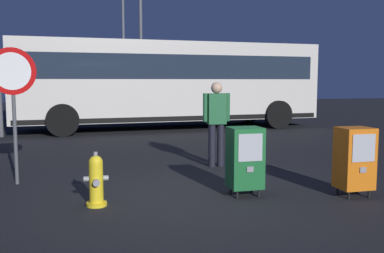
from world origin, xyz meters
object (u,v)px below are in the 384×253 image
at_px(fire_hydrant, 96,181).
at_px(stop_sign, 13,87).
at_px(newspaper_box_primary, 354,158).
at_px(street_light_near_right, 123,22).
at_px(newspaper_box_secondary, 245,158).
at_px(street_light_far_left, 141,20).
at_px(bus_near, 169,80).
at_px(bus_far, 132,80).
at_px(pedestrian, 216,119).

bearing_deg(fire_hydrant, stop_sign, 128.06).
relative_size(newspaper_box_primary, street_light_near_right, 0.13).
relative_size(newspaper_box_secondary, street_light_far_left, 0.14).
bearing_deg(newspaper_box_secondary, bus_near, 85.82).
xyz_separation_m(street_light_near_right, street_light_far_left, (0.40, -3.39, -0.34)).
distance_m(fire_hydrant, bus_far, 14.18).
xyz_separation_m(fire_hydrant, stop_sign, (-1.23, 1.58, 1.25)).
bearing_deg(pedestrian, stop_sign, -170.53).
height_order(newspaper_box_secondary, bus_far, bus_far).
bearing_deg(bus_near, pedestrian, -96.67).
height_order(stop_sign, bus_near, bus_near).
distance_m(street_light_near_right, street_light_far_left, 3.43).
distance_m(stop_sign, street_light_far_left, 11.33).
bearing_deg(bus_far, newspaper_box_primary, -78.42).
height_order(stop_sign, street_light_far_left, street_light_far_left).
xyz_separation_m(newspaper_box_secondary, street_light_near_right, (-0.34, 15.44, 3.96)).
height_order(newspaper_box_primary, pedestrian, pedestrian).
height_order(fire_hydrant, newspaper_box_secondary, newspaper_box_secondary).
bearing_deg(bus_near, street_light_far_left, 98.87).
xyz_separation_m(stop_sign, bus_near, (4.06, 7.62, 0.11)).
xyz_separation_m(fire_hydrant, bus_far, (2.06, 13.96, 1.36)).
height_order(fire_hydrant, bus_near, bus_near).
xyz_separation_m(stop_sign, bus_far, (3.29, 12.39, 0.11)).
distance_m(pedestrian, street_light_far_left, 10.39).
distance_m(newspaper_box_primary, street_light_near_right, 16.46).
relative_size(newspaper_box_primary, bus_near, 0.10).
relative_size(bus_near, street_light_far_left, 1.47).
xyz_separation_m(newspaper_box_primary, bus_far, (-1.64, 14.38, 1.14)).
xyz_separation_m(newspaper_box_primary, bus_near, (-0.87, 9.62, 1.14)).
distance_m(fire_hydrant, street_light_far_left, 12.84).
height_order(newspaper_box_primary, stop_sign, stop_sign).
xyz_separation_m(fire_hydrant, street_light_far_left, (2.22, 12.06, 3.83)).
height_order(newspaper_box_secondary, street_light_near_right, street_light_near_right).
bearing_deg(newspaper_box_secondary, pedestrian, 83.74).
height_order(newspaper_box_secondary, stop_sign, stop_sign).
bearing_deg(stop_sign, bus_far, 75.12).
bearing_deg(pedestrian, street_light_far_left, 91.01).
bearing_deg(street_light_far_left, newspaper_box_primary, -83.24).
xyz_separation_m(newspaper_box_secondary, bus_far, (-0.10, 13.95, 1.14)).
distance_m(fire_hydrant, street_light_near_right, 16.11).
bearing_deg(newspaper_box_primary, fire_hydrant, 173.52).
distance_m(newspaper_box_secondary, bus_far, 14.00).
height_order(fire_hydrant, bus_far, bus_far).
distance_m(pedestrian, street_light_near_right, 13.75).
bearing_deg(bus_far, pedestrian, -83.30).
relative_size(fire_hydrant, bus_near, 0.07).
bearing_deg(street_light_far_left, pedestrian, -88.99).
bearing_deg(fire_hydrant, newspaper_box_secondary, 0.28).
height_order(stop_sign, pedestrian, stop_sign).
distance_m(newspaper_box_secondary, stop_sign, 3.87).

